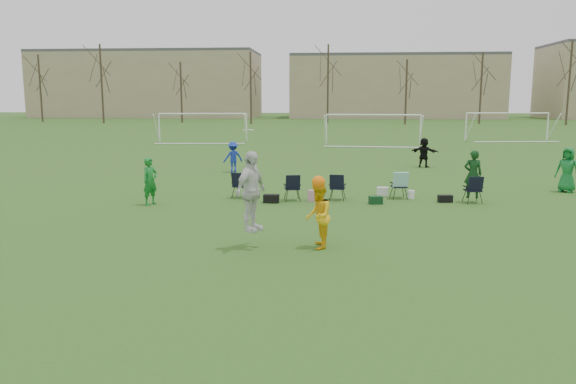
# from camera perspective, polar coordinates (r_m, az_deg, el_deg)

# --- Properties ---
(ground) EXTENTS (260.00, 260.00, 0.00)m
(ground) POSITION_cam_1_polar(r_m,az_deg,el_deg) (13.06, 0.32, -6.90)
(ground) COLOR #2D561B
(ground) RESTS_ON ground
(fielder_green_near) EXTENTS (0.65, 0.72, 1.66)m
(fielder_green_near) POSITION_cam_1_polar(r_m,az_deg,el_deg) (20.12, -13.84, 1.07)
(fielder_green_near) COLOR #147326
(fielder_green_near) RESTS_ON ground
(fielder_blue) EXTENTS (1.14, 0.95, 1.53)m
(fielder_blue) POSITION_cam_1_polar(r_m,az_deg,el_deg) (28.33, -5.60, 3.56)
(fielder_blue) COLOR #162DA8
(fielder_blue) RESTS_ON ground
(fielder_green_far) EXTENTS (1.03, 0.99, 1.79)m
(fielder_green_far) POSITION_cam_1_polar(r_m,az_deg,el_deg) (24.79, 26.52, 2.04)
(fielder_green_far) COLOR #136C2C
(fielder_green_far) RESTS_ON ground
(fielder_black) EXTENTS (1.53, 1.09, 1.60)m
(fielder_black) POSITION_cam_1_polar(r_m,az_deg,el_deg) (31.12, 13.65, 3.92)
(fielder_black) COLOR black
(fielder_black) RESTS_ON ground
(center_contest) EXTENTS (2.43, 1.26, 2.96)m
(center_contest) POSITION_cam_1_polar(r_m,az_deg,el_deg) (13.79, -0.86, -0.95)
(center_contest) COLOR silver
(center_contest) RESTS_ON ground
(sideline_setup) EXTENTS (9.11, 2.17, 1.87)m
(sideline_setup) POSITION_cam_1_polar(r_m,az_deg,el_deg) (20.65, 8.48, 0.67)
(sideline_setup) COLOR #0F3714
(sideline_setup) RESTS_ON ground
(goal_left) EXTENTS (7.39, 0.76, 2.46)m
(goal_left) POSITION_cam_1_polar(r_m,az_deg,el_deg) (47.79, -8.66, 7.30)
(goal_left) COLOR white
(goal_left) RESTS_ON ground
(goal_mid) EXTENTS (7.40, 0.63, 2.46)m
(goal_mid) POSITION_cam_1_polar(r_m,az_deg,el_deg) (44.63, 8.64, 7.15)
(goal_mid) COLOR white
(goal_mid) RESTS_ON ground
(goal_right) EXTENTS (7.35, 1.14, 2.46)m
(goal_right) POSITION_cam_1_polar(r_m,az_deg,el_deg) (52.72, 21.41, 6.96)
(goal_right) COLOR white
(goal_right) RESTS_ON ground
(tree_line) EXTENTS (110.28, 3.28, 11.40)m
(tree_line) POSITION_cam_1_polar(r_m,az_deg,el_deg) (82.35, 4.23, 10.48)
(tree_line) COLOR #382B21
(tree_line) RESTS_ON ground
(building_row) EXTENTS (126.00, 16.00, 13.00)m
(building_row) POSITION_cam_1_polar(r_m,az_deg,el_deg) (108.67, 7.83, 10.65)
(building_row) COLOR tan
(building_row) RESTS_ON ground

